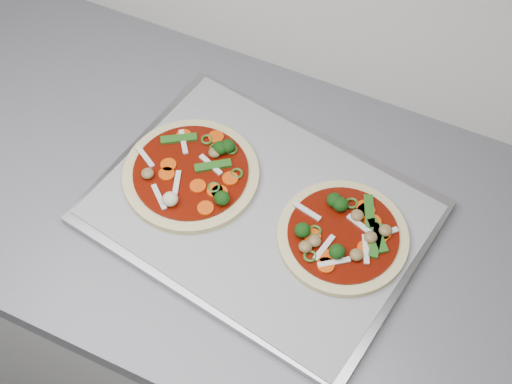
% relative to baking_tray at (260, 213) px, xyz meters
% --- Properties ---
extents(base_cabinet, '(3.60, 0.60, 0.86)m').
position_rel_baking_tray_xyz_m(base_cabinet, '(-0.64, 0.00, -0.48)').
color(base_cabinet, '#BCBCB9').
rests_on(base_cabinet, ground).
extents(baking_tray, '(0.54, 0.43, 0.02)m').
position_rel_baking_tray_xyz_m(baking_tray, '(0.00, 0.00, 0.00)').
color(baking_tray, '#939398').
rests_on(baking_tray, countertop).
extents(parchment, '(0.52, 0.41, 0.00)m').
position_rel_baking_tray_xyz_m(parchment, '(0.00, 0.00, 0.01)').
color(parchment, gray).
rests_on(parchment, baking_tray).
extents(pizza_left, '(0.25, 0.25, 0.04)m').
position_rel_baking_tray_xyz_m(pizza_left, '(-0.12, 0.01, 0.02)').
color(pizza_left, '#CCBB7F').
rests_on(pizza_left, parchment).
extents(pizza_right, '(0.24, 0.24, 0.03)m').
position_rel_baking_tray_xyz_m(pizza_right, '(0.13, 0.01, 0.02)').
color(pizza_right, '#CCBB7F').
rests_on(pizza_right, parchment).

